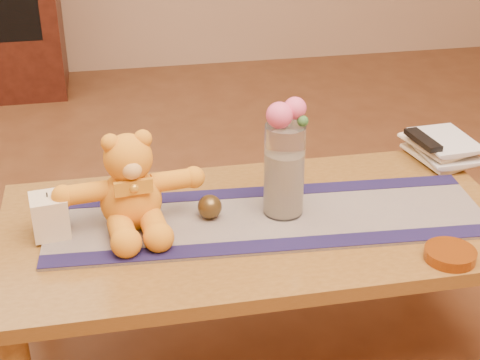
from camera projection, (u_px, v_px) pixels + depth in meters
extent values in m
plane|color=#583019|center=(256.00, 348.00, 2.15)|extent=(5.50, 5.50, 0.00)
cube|color=brown|center=(258.00, 227.00, 1.95)|extent=(1.40, 0.70, 0.04)
cylinder|color=brown|center=(36.00, 262.00, 2.19)|extent=(0.07, 0.07, 0.41)
cylinder|color=brown|center=(421.00, 221.00, 2.42)|extent=(0.07, 0.07, 0.41)
cube|color=#1F1845|center=(268.00, 218.00, 1.94)|extent=(1.22, 0.43, 0.01)
cube|color=#18133B|center=(277.00, 245.00, 1.81)|extent=(1.20, 0.14, 0.00)
cube|color=#18133B|center=(259.00, 192.00, 2.07)|extent=(1.20, 0.14, 0.00)
cube|color=beige|center=(50.00, 215.00, 1.84)|extent=(0.10, 0.10, 0.11)
cylinder|color=black|center=(47.00, 195.00, 1.81)|extent=(0.00, 0.00, 0.01)
cylinder|color=silver|center=(284.00, 170.00, 1.91)|extent=(0.11, 0.11, 0.26)
cylinder|color=beige|center=(284.00, 183.00, 1.92)|extent=(0.09, 0.09, 0.18)
sphere|color=#E5507B|center=(279.00, 115.00, 1.82)|extent=(0.07, 0.07, 0.07)
sphere|color=#E5507B|center=(295.00, 108.00, 1.83)|extent=(0.06, 0.06, 0.06)
sphere|color=#49509E|center=(286.00, 111.00, 1.86)|extent=(0.04, 0.04, 0.04)
sphere|color=#49509E|center=(273.00, 117.00, 1.85)|extent=(0.04, 0.04, 0.04)
sphere|color=#33662D|center=(303.00, 121.00, 1.83)|extent=(0.03, 0.03, 0.03)
sphere|color=#503C1A|center=(210.00, 207.00, 1.92)|extent=(0.08, 0.08, 0.07)
imported|color=#FAE7C1|center=(418.00, 160.00, 2.25)|extent=(0.20, 0.25, 0.02)
imported|color=#FAE7C1|center=(421.00, 155.00, 2.24)|extent=(0.17, 0.23, 0.02)
imported|color=#FAE7C1|center=(418.00, 149.00, 2.24)|extent=(0.21, 0.25, 0.02)
imported|color=#FAE7C1|center=(422.00, 144.00, 2.23)|extent=(0.18, 0.23, 0.02)
cube|color=black|center=(423.00, 140.00, 2.21)|extent=(0.06, 0.16, 0.02)
cylinder|color=#BF5914|center=(450.00, 255.00, 1.76)|extent=(0.15, 0.15, 0.03)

